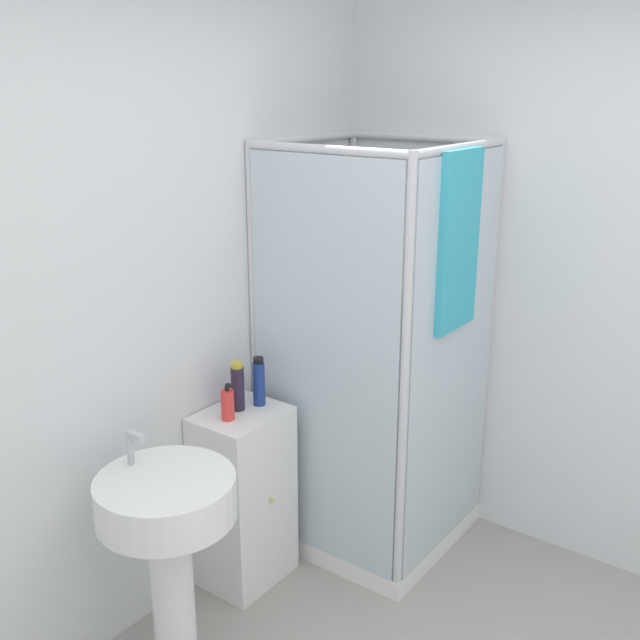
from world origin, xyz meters
The scene contains 7 objects.
wall_back centered at (0.00, 1.70, 1.25)m, with size 6.40×0.06×2.50m, color silver.
shower_enclosure centered at (1.21, 1.19, 0.55)m, with size 0.81×0.84×1.89m.
vanity_cabinet centered at (0.63, 1.51, 0.40)m, with size 0.38×0.32×0.80m.
sink centered at (0.03, 1.32, 0.63)m, with size 0.49×0.49×0.96m.
soap_dispenser centered at (0.55, 1.51, 0.86)m, with size 0.05×0.06×0.16m.
shampoo_bottle_tall_black centered at (0.65, 1.54, 0.90)m, with size 0.06×0.06×0.21m.
shampoo_bottle_blue centered at (0.74, 1.51, 0.90)m, with size 0.05×0.05×0.22m.
Camera 1 is at (-1.48, -0.45, 2.13)m, focal length 42.00 mm.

